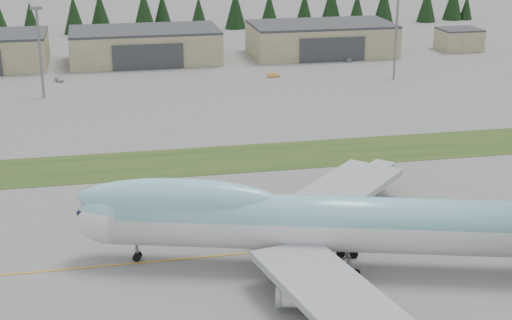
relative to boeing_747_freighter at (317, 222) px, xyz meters
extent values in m
plane|color=slate|center=(0.91, 6.33, -7.11)|extent=(7000.00, 7000.00, 0.00)
cube|color=#2A4819|center=(0.91, 51.33, -7.11)|extent=(400.00, 18.00, 0.08)
cube|color=orange|center=(0.91, 6.33, -7.11)|extent=(400.00, 0.40, 0.02)
cylinder|color=silver|center=(0.78, -0.23, -0.70)|extent=(61.48, 24.07, 7.19)
cylinder|color=#8AD2E2|center=(-0.28, 0.08, 0.63)|extent=(57.08, 22.31, 6.63)
ellipsoid|color=silver|center=(-28.96, 8.35, -0.70)|extent=(13.04, 10.09, 7.19)
ellipsoid|color=#8AD2E2|center=(-28.96, 8.35, 0.63)|extent=(10.93, 8.52, 6.09)
ellipsoid|color=#8AD2E2|center=(-19.40, 5.60, 2.73)|extent=(31.01, 14.32, 6.63)
cube|color=#0C1433|center=(-32.68, 9.43, 0.74)|extent=(3.07, 3.42, 1.43)
cube|color=#A2A4AA|center=(7.96, 16.69, -2.69)|extent=(30.62, 31.13, 1.11)
cube|color=#A2A4AA|center=(-2.15, -18.37, -2.69)|extent=(17.12, 34.62, 1.11)
cylinder|color=silver|center=(1.85, 13.85, -4.79)|extent=(6.29, 4.25, 2.76)
cylinder|color=silver|center=(9.91, 22.23, -4.79)|extent=(6.29, 4.25, 2.76)
cylinder|color=silver|center=(-5.81, -12.71, -4.79)|extent=(6.29, 4.25, 2.76)
cylinder|color=slate|center=(-25.78, 7.44, -5.78)|extent=(0.60, 0.60, 2.65)
cylinder|color=slate|center=(0.11, 3.42, -5.67)|extent=(0.77, 0.77, 2.87)
cylinder|color=slate|center=(-1.73, -2.95, -5.67)|extent=(0.77, 0.77, 2.87)
cylinder|color=slate|center=(5.42, 1.89, -5.67)|extent=(0.77, 0.77, 2.87)
cylinder|color=slate|center=(3.58, -4.49, -5.67)|extent=(0.77, 0.77, 2.87)
cylinder|color=black|center=(-25.90, 7.01, -6.50)|extent=(1.28, 0.71, 1.22)
cylinder|color=black|center=(-25.65, 7.86, -6.50)|extent=(1.28, 0.71, 1.22)
cylinder|color=black|center=(0.11, 3.42, -6.45)|extent=(1.43, 0.90, 1.33)
cylinder|color=black|center=(-1.73, -2.95, -6.45)|extent=(1.43, 0.90, 1.33)
cylinder|color=black|center=(5.42, 1.89, -6.45)|extent=(1.43, 0.90, 1.33)
cylinder|color=black|center=(3.58, -4.49, -6.45)|extent=(1.43, 0.90, 1.33)
cube|color=gray|center=(-14.09, 156.33, -2.11)|extent=(48.00, 26.00, 10.00)
cube|color=#35373A|center=(-14.09, 156.33, 3.29)|extent=(48.00, 26.00, 0.80)
cube|color=#35373A|center=(-14.09, 143.03, -3.11)|extent=(22.08, 0.60, 8.00)
cube|color=gray|center=(45.91, 156.33, -2.11)|extent=(48.00, 26.00, 10.00)
cube|color=#35373A|center=(45.91, 156.33, 3.29)|extent=(48.00, 26.00, 0.80)
cube|color=#35373A|center=(45.91, 143.03, -3.11)|extent=(22.08, 0.60, 8.00)
cube|color=gray|center=(95.91, 154.33, -3.61)|extent=(14.00, 12.00, 7.00)
cube|color=#35373A|center=(95.91, 154.33, 0.19)|extent=(14.00, 12.00, 0.60)
cylinder|color=slate|center=(-44.53, 113.13, 4.70)|extent=(0.70, 0.70, 23.61)
cube|color=slate|center=(-44.53, 113.13, 16.90)|extent=(3.20, 3.20, 0.80)
cylinder|color=slate|center=(56.66, 115.39, 4.93)|extent=(0.70, 0.70, 24.08)
imported|color=#BDBDBF|center=(-41.15, 131.98, -7.11)|extent=(3.03, 4.16, 1.32)
imported|color=gold|center=(22.12, 124.95, -7.11)|extent=(3.90, 1.40, 1.28)
imported|color=#A9A8AD|center=(51.84, 142.98, -7.11)|extent=(3.50, 4.58, 1.24)
cone|color=black|center=(-54.34, 219.68, -0.85)|extent=(7.01, 7.01, 12.52)
cone|color=black|center=(-37.52, 216.24, 0.41)|extent=(8.43, 8.43, 15.05)
cone|color=black|center=(-27.31, 221.24, 0.75)|extent=(8.81, 8.81, 15.73)
cone|color=black|center=(-9.96, 218.90, 1.17)|extent=(9.27, 9.27, 16.55)
cone|color=black|center=(-2.31, 222.11, 0.21)|extent=(8.19, 8.19, 14.63)
cone|color=black|center=(11.90, 217.01, -0.44)|extent=(7.47, 7.47, 13.33)
cone|color=black|center=(26.98, 216.63, 0.86)|extent=(8.93, 8.93, 15.94)
cone|color=black|center=(40.80, 215.09, 0.26)|extent=(8.26, 8.26, 14.75)
cone|color=black|center=(57.63, 222.32, -0.24)|extent=(7.69, 7.69, 13.74)
cone|color=black|center=(68.97, 220.80, 1.38)|extent=(9.51, 9.51, 16.99)
cone|color=black|center=(78.55, 215.36, -0.18)|extent=(7.76, 7.76, 13.86)
cone|color=black|center=(91.42, 218.04, 1.11)|extent=(9.21, 9.21, 16.45)
cone|color=black|center=(110.87, 217.72, 0.70)|extent=(8.74, 8.74, 15.62)
cone|color=black|center=(124.68, 221.19, 1.06)|extent=(9.15, 9.15, 16.33)
cone|color=black|center=(130.53, 220.07, -1.74)|extent=(6.01, 6.01, 10.74)
camera|label=1|loc=(-29.84, -100.77, 45.04)|focal=55.00mm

